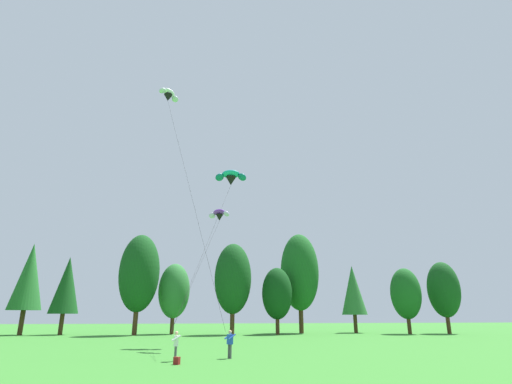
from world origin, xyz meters
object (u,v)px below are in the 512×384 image
(parafoil_kite_mid_white, at_px, (169,95))
(kite_flyer_mid, at_px, (230,342))
(backpack, at_px, (177,361))
(kite_flyer_near, at_px, (176,343))
(parafoil_kite_far_purple, at_px, (219,215))
(parafoil_kite_high_teal, at_px, (231,177))

(parafoil_kite_mid_white, bearing_deg, kite_flyer_mid, -48.78)
(parafoil_kite_mid_white, xyz_separation_m, backpack, (2.42, -9.01, -21.82))
(kite_flyer_near, relative_size, backpack, 4.23)
(kite_flyer_mid, xyz_separation_m, parafoil_kite_far_purple, (-0.54, 7.43, 10.07))
(parafoil_kite_mid_white, relative_size, parafoil_kite_far_purple, 2.10)
(parafoil_kite_mid_white, bearing_deg, parafoil_kite_far_purple, 11.91)
(kite_flyer_mid, height_order, parafoil_kite_mid_white, parafoil_kite_mid_white)
(kite_flyer_near, relative_size, parafoil_kite_high_teal, 0.11)
(parafoil_kite_mid_white, height_order, backpack, parafoil_kite_mid_white)
(parafoil_kite_high_teal, bearing_deg, kite_flyer_mid, -93.71)
(parafoil_kite_far_purple, height_order, backpack, parafoil_kite_far_purple)
(kite_flyer_near, bearing_deg, kite_flyer_mid, 17.66)
(kite_flyer_near, bearing_deg, backpack, -84.15)
(parafoil_kite_mid_white, height_order, parafoil_kite_far_purple, parafoil_kite_mid_white)
(kite_flyer_near, relative_size, parafoil_kite_mid_white, 0.08)
(parafoil_kite_far_purple, distance_m, backpack, 15.05)
(backpack, bearing_deg, parafoil_kite_high_teal, -76.82)
(kite_flyer_mid, bearing_deg, parafoil_kite_high_teal, 86.29)
(parafoil_kite_high_teal, xyz_separation_m, parafoil_kite_mid_white, (-6.34, -5.46, 5.82))
(backpack, bearing_deg, parafoil_kite_mid_white, -46.62)
(kite_flyer_mid, height_order, parafoil_kite_high_teal, parafoil_kite_high_teal)
(parafoil_kite_far_purple, bearing_deg, kite_flyer_near, -108.13)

